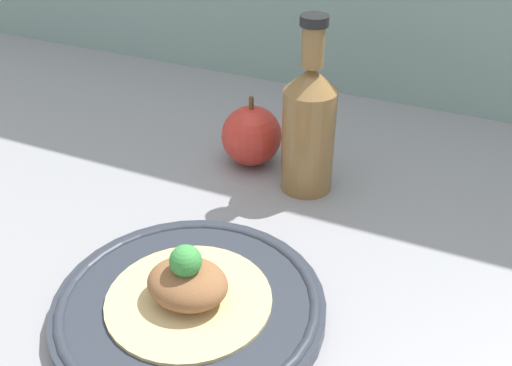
{
  "coord_description": "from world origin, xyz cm",
  "views": [
    {
      "loc": [
        25.36,
        -44.25,
        44.15
      ],
      "look_at": [
        2.15,
        6.91,
        8.19
      ],
      "focal_mm": 42.0,
      "sensor_mm": 36.0,
      "label": 1
    }
  ],
  "objects_px": {
    "cider_bottle": "(309,125)",
    "apple": "(251,136)",
    "plated_food": "(188,287)",
    "plate": "(189,306)"
  },
  "relations": [
    {
      "from": "plated_food",
      "to": "apple",
      "type": "xyz_separation_m",
      "value": [
        -0.07,
        0.3,
        0.01
      ]
    },
    {
      "from": "plate",
      "to": "plated_food",
      "type": "distance_m",
      "value": 0.03
    },
    {
      "from": "plated_food",
      "to": "plate",
      "type": "bearing_deg",
      "value": 0.0
    },
    {
      "from": "plated_food",
      "to": "apple",
      "type": "relative_size",
      "value": 1.64
    },
    {
      "from": "plate",
      "to": "plated_food",
      "type": "bearing_deg",
      "value": 180.0
    },
    {
      "from": "plated_food",
      "to": "cider_bottle",
      "type": "bearing_deg",
      "value": 85.08
    },
    {
      "from": "plate",
      "to": "plated_food",
      "type": "relative_size",
      "value": 1.65
    },
    {
      "from": "cider_bottle",
      "to": "apple",
      "type": "height_order",
      "value": "cider_bottle"
    },
    {
      "from": "plate",
      "to": "plated_food",
      "type": "xyz_separation_m",
      "value": [
        -0.0,
        0.0,
        0.03
      ]
    },
    {
      "from": "apple",
      "to": "plated_food",
      "type": "bearing_deg",
      "value": -76.91
    }
  ]
}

